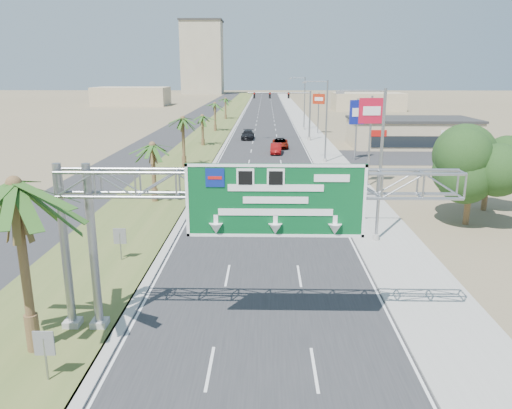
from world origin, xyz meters
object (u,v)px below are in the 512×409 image
object	(u,v)px
pole_sign_red_far	(319,102)
car_left_lane	(228,185)
sign_gantry	(237,197)
pole_sign_blue	(357,115)
car_mid_lane	(276,149)
car_far	(248,135)
car_right_lane	(280,143)
store_building	(411,133)
signal_mast	(297,111)
pole_sign_red_near	(371,116)
palm_near	(14,185)

from	to	relation	value
pole_sign_red_far	car_left_lane	bearing A→B (deg)	-105.79
sign_gantry	pole_sign_blue	distance (m)	45.76
sign_gantry	car_mid_lane	bearing A→B (deg)	86.99
car_left_lane	car_mid_lane	world-z (taller)	car_left_lane
car_far	pole_sign_blue	xyz separation A→B (m)	(14.50, -19.96, 5.02)
pole_sign_red_far	car_mid_lane	bearing A→B (deg)	-109.29
car_right_lane	car_far	bearing A→B (deg)	118.05
store_building	car_right_lane	distance (m)	19.92
store_building	car_right_lane	xyz separation A→B (m)	(-19.77, -2.04, -1.31)
signal_mast	pole_sign_red_near	xyz separation A→B (m)	(5.00, -33.28, 2.04)
car_left_lane	pole_sign_red_far	distance (m)	47.91
palm_near	pole_sign_red_near	distance (m)	36.29
palm_near	car_left_lane	bearing A→B (deg)	78.24
sign_gantry	pole_sign_red_far	bearing A→B (deg)	81.58
pole_sign_blue	pole_sign_red_far	size ratio (longest dim) A/B	1.06
sign_gantry	palm_near	world-z (taller)	palm_near
car_left_lane	pole_sign_red_near	size ratio (longest dim) A/B	0.48
car_right_lane	store_building	bearing A→B (deg)	6.40
car_far	signal_mast	bearing A→B (deg)	-12.00
signal_mast	car_right_lane	world-z (taller)	signal_mast
car_right_lane	car_left_lane	bearing A→B (deg)	-100.81
palm_near	signal_mast	size ratio (longest dim) A/B	0.81
pole_sign_red_near	signal_mast	bearing A→B (deg)	98.54
car_right_lane	signal_mast	bearing A→B (deg)	70.33
car_mid_lane	car_far	xyz separation A→B (m)	(-4.44, 15.20, 0.03)
palm_near	car_right_lane	distance (m)	57.45
sign_gantry	car_far	bearing A→B (deg)	91.69
car_left_lane	car_right_lane	bearing A→B (deg)	82.37
signal_mast	car_mid_lane	bearing A→B (deg)	-105.45
signal_mast	pole_sign_blue	world-z (taller)	signal_mast
signal_mast	car_mid_lane	xyz separation A→B (m)	(-3.67, -13.29, -4.15)
car_left_lane	car_mid_lane	size ratio (longest dim) A/B	0.99
sign_gantry	store_building	size ratio (longest dim) A/B	0.93
car_right_lane	pole_sign_red_near	bearing A→B (deg)	-72.04
palm_near	pole_sign_blue	bearing A→B (deg)	65.67
palm_near	pole_sign_blue	distance (m)	50.40
sign_gantry	pole_sign_red_near	world-z (taller)	pole_sign_red_near
car_far	pole_sign_red_far	world-z (taller)	pole_sign_red_far
pole_sign_blue	store_building	bearing A→B (deg)	49.17
car_right_lane	car_mid_lane	bearing A→B (deg)	-97.34
car_mid_lane	car_right_lane	size ratio (longest dim) A/B	0.86
pole_sign_red_near	pole_sign_blue	xyz separation A→B (m)	(1.38, 15.23, -1.14)
car_mid_lane	pole_sign_blue	distance (m)	12.22
store_building	pole_sign_red_far	size ratio (longest dim) A/B	2.45
signal_mast	store_building	bearing A→B (deg)	-19.54
pole_sign_red_near	pole_sign_blue	world-z (taller)	pole_sign_red_near
sign_gantry	palm_near	xyz separation A→B (m)	(-8.14, -1.93, 0.87)
car_far	store_building	bearing A→B (deg)	-16.33
palm_near	pole_sign_red_near	world-z (taller)	pole_sign_red_near
pole_sign_blue	sign_gantry	bearing A→B (deg)	-106.01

